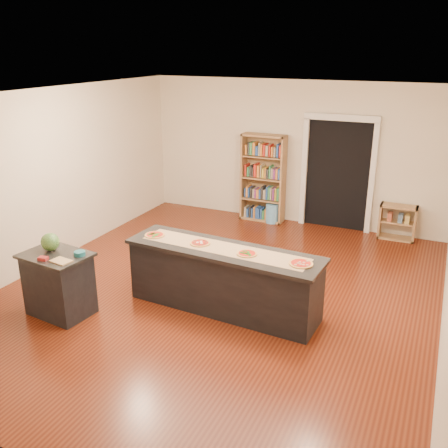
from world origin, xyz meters
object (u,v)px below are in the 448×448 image
at_px(kitchen_island, 223,279).
at_px(waste_bin, 272,213).
at_px(side_counter, 59,284).
at_px(low_shelf, 397,222).
at_px(watermelon, 50,242).
at_px(bookshelf, 263,178).

height_order(kitchen_island, waste_bin, kitchen_island).
xyz_separation_m(side_counter, low_shelf, (3.77, 4.71, -0.11)).
xyz_separation_m(low_shelf, watermelon, (-3.91, -4.63, 0.65)).
height_order(kitchen_island, bookshelf, bookshelf).
xyz_separation_m(side_counter, bookshelf, (1.12, 4.69, 0.45)).
bearing_deg(watermelon, kitchen_island, 24.38).
bearing_deg(low_shelf, side_counter, -128.69).
bearing_deg(side_counter, waste_bin, 79.91).
relative_size(kitchen_island, watermelon, 11.27).
distance_m(side_counter, watermelon, 0.57).
xyz_separation_m(kitchen_island, low_shelf, (1.84, 3.70, -0.12)).
bearing_deg(bookshelf, kitchen_island, -77.65).
distance_m(kitchen_island, bookshelf, 3.79).
bearing_deg(bookshelf, low_shelf, 0.36).
bearing_deg(side_counter, watermelon, 157.75).
height_order(side_counter, waste_bin, side_counter).
distance_m(bookshelf, watermelon, 4.79).
xyz_separation_m(bookshelf, low_shelf, (2.65, 0.02, -0.55)).
height_order(kitchen_island, watermelon, watermelon).
height_order(kitchen_island, side_counter, kitchen_island).
distance_m(kitchen_island, waste_bin, 3.66).
height_order(side_counter, bookshelf, bookshelf).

